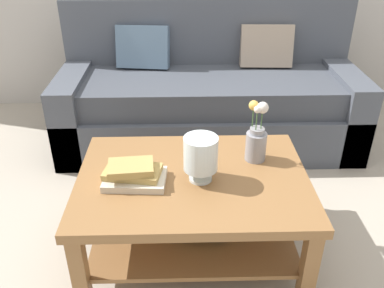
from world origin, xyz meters
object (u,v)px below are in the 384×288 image
couch (209,96)px  glass_hurricane_vase (201,155)px  book_stack_main (133,174)px  flower_pitcher (256,139)px  coffee_table (193,198)px

couch → glass_hurricane_vase: bearing=-95.5°
book_stack_main → glass_hurricane_vase: 0.34m
flower_pitcher → glass_hurricane_vase: bearing=-148.6°
couch → coffee_table: couch is taller
couch → flower_pitcher: size_ratio=6.76×
coffee_table → flower_pitcher: 0.45m
couch → book_stack_main: couch is taller
coffee_table → flower_pitcher: flower_pitcher is taller
couch → flower_pitcher: bearing=-81.2°
glass_hurricane_vase → flower_pitcher: 0.35m
flower_pitcher → book_stack_main: bearing=-162.7°
couch → coffee_table: 1.30m
book_stack_main → flower_pitcher: (0.63, 0.20, 0.08)m
couch → flower_pitcher: (0.17, -1.13, 0.24)m
book_stack_main → glass_hurricane_vase: (0.33, 0.01, 0.10)m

